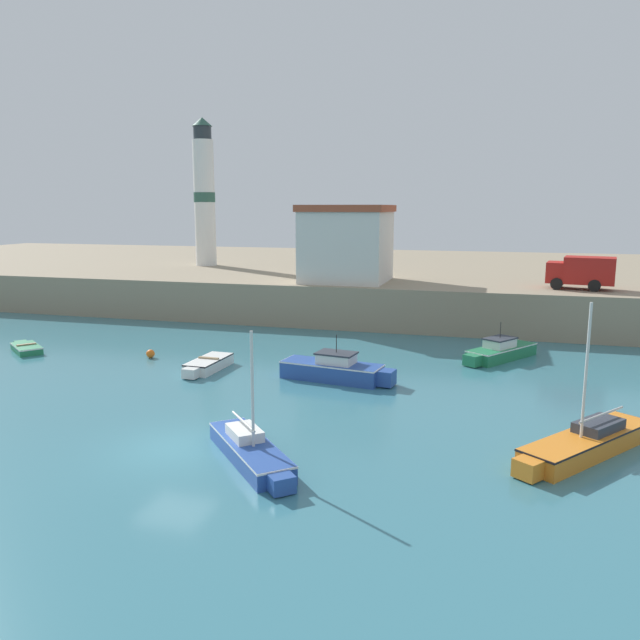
{
  "coord_description": "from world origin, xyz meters",
  "views": [
    {
      "loc": [
        10.91,
        -18.98,
        8.52
      ],
      "look_at": [
        1.02,
        15.66,
        2.0
      ],
      "focal_mm": 35.0,
      "sensor_mm": 36.0,
      "label": 1
    }
  ],
  "objects_px": {
    "harbor_shed_mid_row": "(347,243)",
    "dinghy_white_1": "(208,364)",
    "sailboat_blue_4": "(251,449)",
    "mooring_buoy": "(150,354)",
    "truck_on_quay": "(581,271)",
    "lighthouse": "(204,195)",
    "motorboat_green_5": "(500,351)",
    "sailboat_orange_2": "(587,442)",
    "dinghy_green_3": "(26,348)",
    "motorboat_blue_0": "(335,369)"
  },
  "relations": [
    {
      "from": "mooring_buoy",
      "to": "harbor_shed_mid_row",
      "type": "relative_size",
      "value": 0.08
    },
    {
      "from": "motorboat_green_5",
      "to": "truck_on_quay",
      "type": "distance_m",
      "value": 11.28
    },
    {
      "from": "sailboat_blue_4",
      "to": "lighthouse",
      "type": "relative_size",
      "value": 0.36
    },
    {
      "from": "sailboat_orange_2",
      "to": "lighthouse",
      "type": "distance_m",
      "value": 45.06
    },
    {
      "from": "mooring_buoy",
      "to": "dinghy_white_1",
      "type": "bearing_deg",
      "value": -19.8
    },
    {
      "from": "motorboat_blue_0",
      "to": "sailboat_blue_4",
      "type": "height_order",
      "value": "sailboat_blue_4"
    },
    {
      "from": "dinghy_white_1",
      "to": "sailboat_orange_2",
      "type": "height_order",
      "value": "sailboat_orange_2"
    },
    {
      "from": "sailboat_orange_2",
      "to": "motorboat_green_5",
      "type": "height_order",
      "value": "sailboat_orange_2"
    },
    {
      "from": "dinghy_white_1",
      "to": "harbor_shed_mid_row",
      "type": "height_order",
      "value": "harbor_shed_mid_row"
    },
    {
      "from": "motorboat_blue_0",
      "to": "truck_on_quay",
      "type": "height_order",
      "value": "truck_on_quay"
    },
    {
      "from": "sailboat_orange_2",
      "to": "truck_on_quay",
      "type": "distance_m",
      "value": 23.31
    },
    {
      "from": "dinghy_white_1",
      "to": "truck_on_quay",
      "type": "distance_m",
      "value": 25.98
    },
    {
      "from": "dinghy_green_3",
      "to": "sailboat_blue_4",
      "type": "height_order",
      "value": "sailboat_blue_4"
    },
    {
      "from": "dinghy_white_1",
      "to": "truck_on_quay",
      "type": "relative_size",
      "value": 0.9
    },
    {
      "from": "sailboat_blue_4",
      "to": "mooring_buoy",
      "type": "relative_size",
      "value": 10.18
    },
    {
      "from": "sailboat_blue_4",
      "to": "truck_on_quay",
      "type": "height_order",
      "value": "truck_on_quay"
    },
    {
      "from": "dinghy_green_3",
      "to": "harbor_shed_mid_row",
      "type": "bearing_deg",
      "value": 43.7
    },
    {
      "from": "sailboat_orange_2",
      "to": "mooring_buoy",
      "type": "bearing_deg",
      "value": 159.28
    },
    {
      "from": "sailboat_orange_2",
      "to": "harbor_shed_mid_row",
      "type": "height_order",
      "value": "harbor_shed_mid_row"
    },
    {
      "from": "truck_on_quay",
      "to": "sailboat_orange_2",
      "type": "bearing_deg",
      "value": -95.44
    },
    {
      "from": "sailboat_orange_2",
      "to": "sailboat_blue_4",
      "type": "xyz_separation_m",
      "value": [
        -11.09,
        -3.77,
        -0.04
      ]
    },
    {
      "from": "lighthouse",
      "to": "harbor_shed_mid_row",
      "type": "height_order",
      "value": "lighthouse"
    },
    {
      "from": "sailboat_blue_4",
      "to": "mooring_buoy",
      "type": "distance_m",
      "value": 16.51
    },
    {
      "from": "sailboat_blue_4",
      "to": "motorboat_green_5",
      "type": "distance_m",
      "value": 19.17
    },
    {
      "from": "sailboat_orange_2",
      "to": "lighthouse",
      "type": "xyz_separation_m",
      "value": [
        -30.21,
        32.13,
        9.25
      ]
    },
    {
      "from": "dinghy_white_1",
      "to": "sailboat_orange_2",
      "type": "distance_m",
      "value": 19.12
    },
    {
      "from": "lighthouse",
      "to": "mooring_buoy",
      "type": "bearing_deg",
      "value": -71.42
    },
    {
      "from": "dinghy_white_1",
      "to": "dinghy_green_3",
      "type": "height_order",
      "value": "dinghy_white_1"
    },
    {
      "from": "lighthouse",
      "to": "truck_on_quay",
      "type": "bearing_deg",
      "value": -15.91
    },
    {
      "from": "motorboat_green_5",
      "to": "truck_on_quay",
      "type": "bearing_deg",
      "value": 61.3
    },
    {
      "from": "sailboat_blue_4",
      "to": "motorboat_green_5",
      "type": "height_order",
      "value": "sailboat_blue_4"
    },
    {
      "from": "truck_on_quay",
      "to": "harbor_shed_mid_row",
      "type": "bearing_deg",
      "value": 179.24
    },
    {
      "from": "sailboat_orange_2",
      "to": "dinghy_green_3",
      "type": "bearing_deg",
      "value": 165.59
    },
    {
      "from": "lighthouse",
      "to": "truck_on_quay",
      "type": "xyz_separation_m",
      "value": [
        32.39,
        -9.23,
        -5.43
      ]
    },
    {
      "from": "dinghy_green_3",
      "to": "motorboat_green_5",
      "type": "height_order",
      "value": "motorboat_green_5"
    },
    {
      "from": "dinghy_green_3",
      "to": "mooring_buoy",
      "type": "bearing_deg",
      "value": 4.51
    },
    {
      "from": "dinghy_white_1",
      "to": "dinghy_green_3",
      "type": "bearing_deg",
      "value": 175.65
    },
    {
      "from": "sailboat_blue_4",
      "to": "harbor_shed_mid_row",
      "type": "relative_size",
      "value": 0.77
    },
    {
      "from": "sailboat_blue_4",
      "to": "dinghy_green_3",
      "type": "bearing_deg",
      "value": 148.94
    },
    {
      "from": "motorboat_blue_0",
      "to": "mooring_buoy",
      "type": "relative_size",
      "value": 12.22
    },
    {
      "from": "motorboat_green_5",
      "to": "mooring_buoy",
      "type": "xyz_separation_m",
      "value": [
        -19.31,
        -5.17,
        -0.23
      ]
    },
    {
      "from": "harbor_shed_mid_row",
      "to": "dinghy_white_1",
      "type": "bearing_deg",
      "value": -102.64
    },
    {
      "from": "lighthouse",
      "to": "truck_on_quay",
      "type": "height_order",
      "value": "lighthouse"
    },
    {
      "from": "truck_on_quay",
      "to": "dinghy_white_1",
      "type": "bearing_deg",
      "value": -141.28
    },
    {
      "from": "mooring_buoy",
      "to": "lighthouse",
      "type": "distance_m",
      "value": 26.75
    },
    {
      "from": "sailboat_orange_2",
      "to": "mooring_buoy",
      "type": "xyz_separation_m",
      "value": [
        -22.23,
        8.41,
        -0.2
      ]
    },
    {
      "from": "sailboat_orange_2",
      "to": "dinghy_green_3",
      "type": "xyz_separation_m",
      "value": [
        -30.26,
        7.78,
        -0.21
      ]
    },
    {
      "from": "sailboat_orange_2",
      "to": "sailboat_blue_4",
      "type": "height_order",
      "value": "sailboat_orange_2"
    },
    {
      "from": "motorboat_blue_0",
      "to": "dinghy_green_3",
      "type": "relative_size",
      "value": 1.83
    },
    {
      "from": "sailboat_orange_2",
      "to": "dinghy_white_1",
      "type": "bearing_deg",
      "value": 159.06
    }
  ]
}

